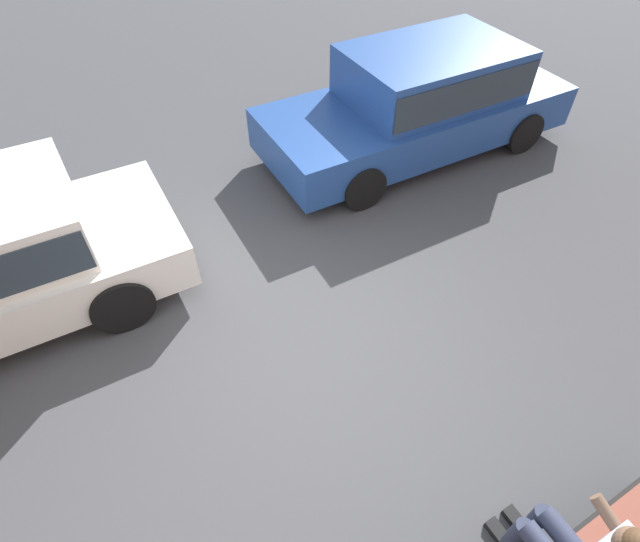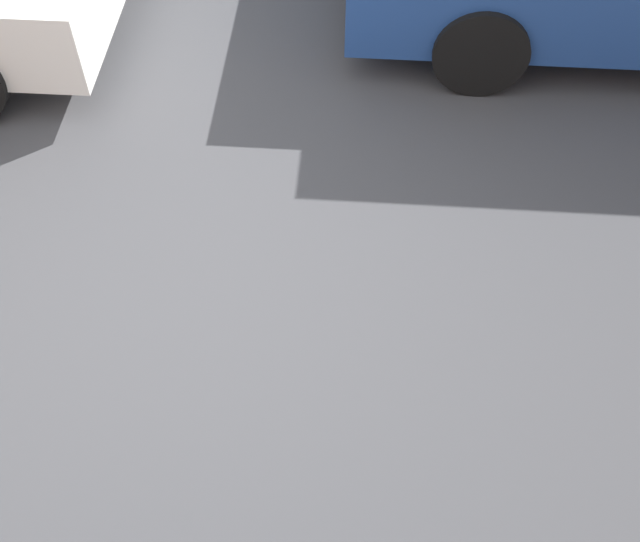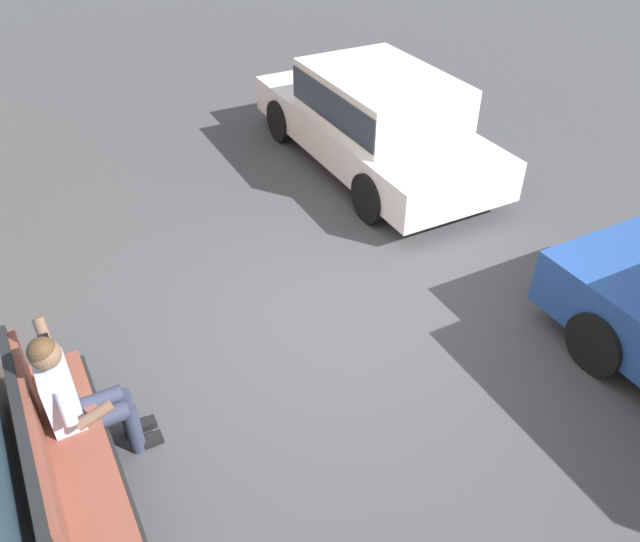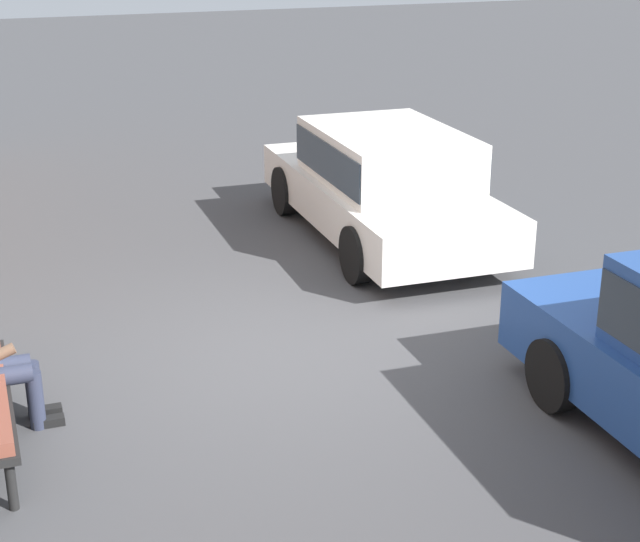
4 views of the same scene
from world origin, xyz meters
name	(u,v)px [view 1 (image 1 of 4)]	position (x,y,z in m)	size (l,w,h in m)	color
ground_plane	(299,350)	(0.00, 0.00, 0.00)	(60.00, 60.00, 0.00)	#424244
parked_car_near	(422,97)	(-3.28, -2.39, 0.79)	(4.48, 1.92, 1.46)	#23478E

